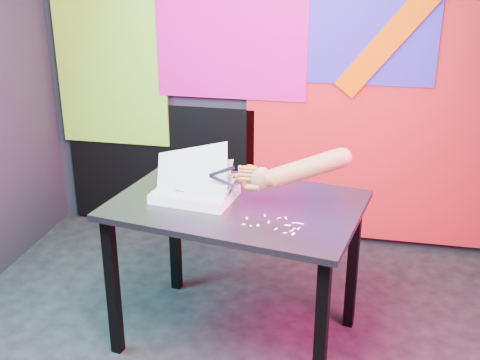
# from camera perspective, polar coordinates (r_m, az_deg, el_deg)

# --- Properties ---
(room) EXTENTS (3.01, 3.01, 2.71)m
(room) POSITION_cam_1_polar(r_m,az_deg,el_deg) (2.32, -2.73, 8.62)
(room) COLOR black
(room) RESTS_ON ground
(backdrop) EXTENTS (2.88, 0.05, 2.08)m
(backdrop) POSITION_cam_1_polar(r_m,az_deg,el_deg) (3.80, 3.79, 7.64)
(backdrop) COLOR red
(backdrop) RESTS_ON ground
(work_table) EXTENTS (1.24, 0.93, 0.75)m
(work_table) POSITION_cam_1_polar(r_m,az_deg,el_deg) (2.83, -0.31, -3.93)
(work_table) COLOR black
(work_table) RESTS_ON ground
(printout_stack) EXTENTS (0.41, 0.31, 0.28)m
(printout_stack) POSITION_cam_1_polar(r_m,az_deg,el_deg) (2.83, -4.32, -1.23)
(printout_stack) COLOR white
(printout_stack) RESTS_ON work_table
(scissors) EXTENTS (0.22, 0.02, 0.13)m
(scissors) POSITION_cam_1_polar(r_m,az_deg,el_deg) (2.69, 0.62, 0.22)
(scissors) COLOR #8F91AD
(scissors) RESTS_ON printout_stack
(hand_forearm) EXTENTS (0.48, 0.10, 0.22)m
(hand_forearm) POSITION_cam_1_polar(r_m,az_deg,el_deg) (2.65, 5.67, 0.99)
(hand_forearm) COLOR brown
(hand_forearm) RESTS_ON work_table
(paper_clippings) EXTENTS (0.26, 0.18, 0.00)m
(paper_clippings) POSITION_cam_1_polar(r_m,az_deg,el_deg) (2.57, 3.73, -4.27)
(paper_clippings) COLOR white
(paper_clippings) RESTS_ON work_table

